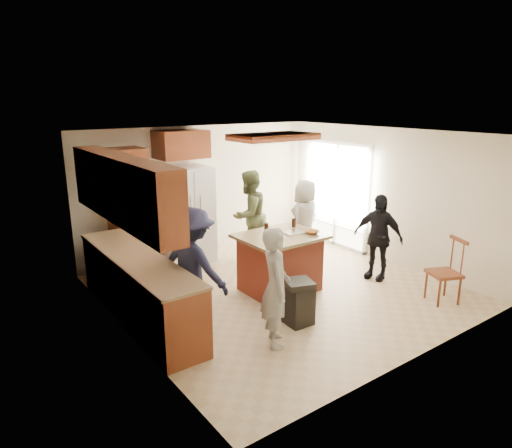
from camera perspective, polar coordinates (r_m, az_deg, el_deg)
room_shell at (r=11.33m, az=15.20°, el=4.06°), size 8.00×5.20×5.00m
person_front_left at (r=5.65m, az=2.46°, el=-7.90°), size 0.63×0.69×1.53m
person_behind_left at (r=8.66m, az=-0.88°, el=1.11°), size 0.95×0.74×1.71m
person_behind_right at (r=8.72m, az=6.13°, el=0.53°), size 0.85×0.66×1.54m
person_side_right at (r=7.97m, az=14.98°, el=-1.57°), size 0.67×0.95×1.48m
person_counter at (r=6.20m, az=-7.87°, el=-5.32°), size 0.85×1.17×1.64m
left_cabinetry at (r=6.40m, az=-15.12°, el=-3.75°), size 0.64×3.00×2.30m
back_wall_units at (r=8.23m, az=-13.98°, el=3.64°), size 1.80×0.60×2.45m
refrigerator at (r=8.58m, az=-8.74°, el=1.11°), size 0.90×0.76×1.80m
kitchen_island at (r=7.31m, az=3.01°, el=-4.78°), size 1.28×1.03×0.93m
island_items at (r=7.26m, az=4.92°, el=-0.88°), size 0.97×0.67×0.15m
trash_bin at (r=6.34m, az=5.31°, el=-9.68°), size 0.45×0.45×0.63m
spindle_chair at (r=7.48m, az=22.58°, el=-5.72°), size 0.55×0.55×0.99m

